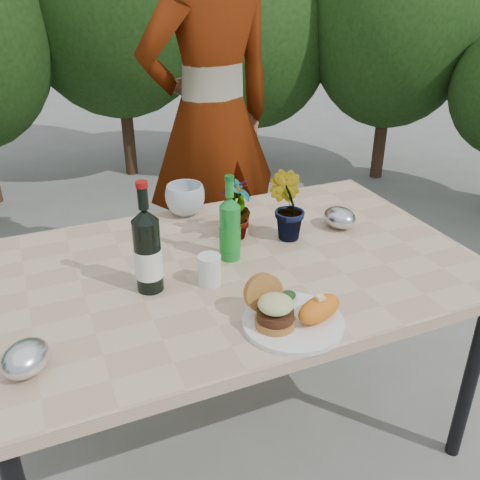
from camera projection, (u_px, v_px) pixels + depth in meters
name	position (u px, v px, depth m)	size (l,w,h in m)	color
ground	(232.00, 430.00, 2.10)	(80.00, 80.00, 0.00)	slate
patio_table	(231.00, 280.00, 1.78)	(1.60, 1.00, 0.75)	tan
shrub_hedge	(154.00, 44.00, 3.12)	(6.95, 5.17, 2.48)	#382316
dinner_plate	(293.00, 322.00, 1.46)	(0.28, 0.28, 0.01)	white
burger_stack	(272.00, 307.00, 1.43)	(0.11, 0.16, 0.11)	#B7722D
sweet_potato	(319.00, 309.00, 1.45)	(0.15, 0.08, 0.06)	orange
grilled_veg	(283.00, 297.00, 1.53)	(0.08, 0.05, 0.03)	olive
wine_bottle	(148.00, 252.00, 1.56)	(0.08, 0.08, 0.35)	black
sparkling_water	(230.00, 229.00, 1.74)	(0.07, 0.07, 0.29)	#178228
plastic_cup	(210.00, 270.00, 1.63)	(0.07, 0.07, 0.10)	silver
seedling_left	(239.00, 207.00, 1.86)	(0.13, 0.09, 0.24)	#266121
seedling_mid	(287.00, 207.00, 1.87)	(0.13, 0.11, 0.24)	#276021
seedling_right	(235.00, 206.00, 1.92)	(0.11, 0.11, 0.20)	#236021
blue_bowl	(185.00, 200.00, 2.08)	(0.15, 0.15, 0.12)	silver
foil_packet_left	(26.00, 358.00, 1.28)	(0.13, 0.11, 0.08)	silver
foil_packet_right	(340.00, 218.00, 1.98)	(0.13, 0.11, 0.08)	#BABBC1
person	(212.00, 120.00, 2.49)	(0.71, 0.47, 1.95)	#8A6445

